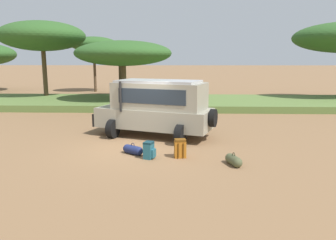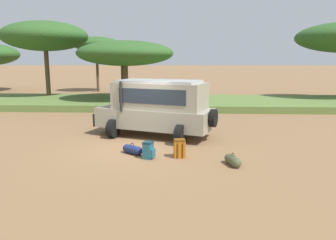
{
  "view_description": "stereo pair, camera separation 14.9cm",
  "coord_description": "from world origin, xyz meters",
  "px_view_note": "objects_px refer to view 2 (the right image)",
  "views": [
    {
      "loc": [
        1.66,
        -11.84,
        3.33
      ],
      "look_at": [
        1.24,
        0.58,
        1.0
      ],
      "focal_mm": 35.0,
      "sensor_mm": 36.0,
      "label": 1
    },
    {
      "loc": [
        1.81,
        -11.83,
        3.33
      ],
      "look_at": [
        1.24,
        0.58,
        1.0
      ],
      "focal_mm": 35.0,
      "sensor_mm": 36.0,
      "label": 2
    }
  ],
  "objects_px": {
    "backpack_beside_front_wheel": "(148,150)",
    "acacia_tree_left_mid": "(45,36)",
    "acacia_tree_right_mid": "(123,49)",
    "acacia_tree_centre_back": "(96,45)",
    "acacia_tree_far_right": "(125,53)",
    "duffel_bag_low_black_case": "(233,160)",
    "safari_vehicle": "(157,107)",
    "backpack_cluster_center": "(180,149)",
    "duffel_bag_soft_canvas": "(133,150)"
  },
  "relations": [
    {
      "from": "backpack_beside_front_wheel",
      "to": "backpack_cluster_center",
      "type": "xyz_separation_m",
      "value": [
        1.05,
        0.15,
        0.03
      ]
    },
    {
      "from": "duffel_bag_soft_canvas",
      "to": "backpack_cluster_center",
      "type": "bearing_deg",
      "value": -11.54
    },
    {
      "from": "duffel_bag_low_black_case",
      "to": "safari_vehicle",
      "type": "bearing_deg",
      "value": 125.05
    },
    {
      "from": "acacia_tree_right_mid",
      "to": "backpack_cluster_center",
      "type": "bearing_deg",
      "value": -73.8
    },
    {
      "from": "duffel_bag_low_black_case",
      "to": "acacia_tree_centre_back",
      "type": "distance_m",
      "value": 25.88
    },
    {
      "from": "backpack_beside_front_wheel",
      "to": "acacia_tree_centre_back",
      "type": "distance_m",
      "value": 24.31
    },
    {
      "from": "duffel_bag_soft_canvas",
      "to": "acacia_tree_far_right",
      "type": "height_order",
      "value": "acacia_tree_far_right"
    },
    {
      "from": "acacia_tree_left_mid",
      "to": "acacia_tree_right_mid",
      "type": "bearing_deg",
      "value": 23.12
    },
    {
      "from": "safari_vehicle",
      "to": "backpack_cluster_center",
      "type": "relative_size",
      "value": 8.43
    },
    {
      "from": "backpack_beside_front_wheel",
      "to": "acacia_tree_right_mid",
      "type": "relative_size",
      "value": 0.12
    },
    {
      "from": "backpack_beside_front_wheel",
      "to": "acacia_tree_far_right",
      "type": "bearing_deg",
      "value": 103.12
    },
    {
      "from": "duffel_bag_soft_canvas",
      "to": "duffel_bag_low_black_case",
      "type": "bearing_deg",
      "value": -18.28
    },
    {
      "from": "backpack_cluster_center",
      "to": "duffel_bag_low_black_case",
      "type": "xyz_separation_m",
      "value": [
        1.7,
        -0.77,
        -0.15
      ]
    },
    {
      "from": "backpack_beside_front_wheel",
      "to": "acacia_tree_right_mid",
      "type": "xyz_separation_m",
      "value": [
        -3.99,
        17.49,
        3.84
      ]
    },
    {
      "from": "duffel_bag_low_black_case",
      "to": "acacia_tree_centre_back",
      "type": "relative_size",
      "value": 0.15
    },
    {
      "from": "acacia_tree_centre_back",
      "to": "backpack_cluster_center",
      "type": "bearing_deg",
      "value": -68.99
    },
    {
      "from": "backpack_beside_front_wheel",
      "to": "acacia_tree_centre_back",
      "type": "bearing_deg",
      "value": 108.53
    },
    {
      "from": "acacia_tree_left_mid",
      "to": "acacia_tree_far_right",
      "type": "relative_size",
      "value": 0.97
    },
    {
      "from": "safari_vehicle",
      "to": "acacia_tree_right_mid",
      "type": "distance_m",
      "value": 15.08
    },
    {
      "from": "acacia_tree_right_mid",
      "to": "acacia_tree_centre_back",
      "type": "bearing_deg",
      "value": 124.91
    },
    {
      "from": "backpack_beside_front_wheel",
      "to": "acacia_tree_left_mid",
      "type": "distance_m",
      "value": 18.52
    },
    {
      "from": "acacia_tree_centre_back",
      "to": "acacia_tree_right_mid",
      "type": "bearing_deg",
      "value": -55.09
    },
    {
      "from": "acacia_tree_right_mid",
      "to": "safari_vehicle",
      "type": "bearing_deg",
      "value": -74.21
    },
    {
      "from": "backpack_cluster_center",
      "to": "acacia_tree_far_right",
      "type": "distance_m",
      "value": 13.5
    },
    {
      "from": "backpack_cluster_center",
      "to": "duffel_bag_soft_canvas",
      "type": "distance_m",
      "value": 1.71
    },
    {
      "from": "acacia_tree_left_mid",
      "to": "acacia_tree_right_mid",
      "type": "height_order",
      "value": "acacia_tree_left_mid"
    },
    {
      "from": "backpack_cluster_center",
      "to": "acacia_tree_far_right",
      "type": "bearing_deg",
      "value": 107.77
    },
    {
      "from": "backpack_beside_front_wheel",
      "to": "acacia_tree_right_mid",
      "type": "bearing_deg",
      "value": 102.84
    },
    {
      "from": "acacia_tree_left_mid",
      "to": "acacia_tree_centre_back",
      "type": "bearing_deg",
      "value": 74.95
    },
    {
      "from": "backpack_beside_front_wheel",
      "to": "duffel_bag_low_black_case",
      "type": "height_order",
      "value": "backpack_beside_front_wheel"
    },
    {
      "from": "duffel_bag_soft_canvas",
      "to": "acacia_tree_right_mid",
      "type": "relative_size",
      "value": 0.16
    },
    {
      "from": "acacia_tree_far_right",
      "to": "duffel_bag_soft_canvas",
      "type": "bearing_deg",
      "value": -79.17
    },
    {
      "from": "safari_vehicle",
      "to": "duffel_bag_soft_canvas",
      "type": "relative_size",
      "value": 7.16
    },
    {
      "from": "duffel_bag_soft_canvas",
      "to": "acacia_tree_far_right",
      "type": "xyz_separation_m",
      "value": [
        -2.32,
        12.1,
        3.54
      ]
    },
    {
      "from": "duffel_bag_low_black_case",
      "to": "acacia_tree_left_mid",
      "type": "bearing_deg",
      "value": 128.26
    },
    {
      "from": "acacia_tree_centre_back",
      "to": "acacia_tree_right_mid",
      "type": "relative_size",
      "value": 1.16
    },
    {
      "from": "duffel_bag_soft_canvas",
      "to": "acacia_tree_centre_back",
      "type": "bearing_deg",
      "value": 107.46
    },
    {
      "from": "safari_vehicle",
      "to": "backpack_cluster_center",
      "type": "xyz_separation_m",
      "value": [
        1.01,
        -3.09,
        -0.98
      ]
    },
    {
      "from": "acacia_tree_right_mid",
      "to": "acacia_tree_far_right",
      "type": "height_order",
      "value": "acacia_tree_right_mid"
    },
    {
      "from": "acacia_tree_left_mid",
      "to": "acacia_tree_far_right",
      "type": "height_order",
      "value": "acacia_tree_left_mid"
    },
    {
      "from": "backpack_beside_front_wheel",
      "to": "backpack_cluster_center",
      "type": "height_order",
      "value": "backpack_cluster_center"
    },
    {
      "from": "duffel_bag_low_black_case",
      "to": "acacia_tree_far_right",
      "type": "relative_size",
      "value": 0.12
    },
    {
      "from": "safari_vehicle",
      "to": "duffel_bag_low_black_case",
      "type": "relative_size",
      "value": 6.8
    },
    {
      "from": "backpack_beside_front_wheel",
      "to": "backpack_cluster_center",
      "type": "bearing_deg",
      "value": 8.11
    },
    {
      "from": "duffel_bag_soft_canvas",
      "to": "acacia_tree_centre_back",
      "type": "xyz_separation_m",
      "value": [
        -6.97,
        22.17,
        4.57
      ]
    },
    {
      "from": "safari_vehicle",
      "to": "acacia_tree_far_right",
      "type": "relative_size",
      "value": 0.8
    },
    {
      "from": "backpack_cluster_center",
      "to": "acacia_tree_left_mid",
      "type": "relative_size",
      "value": 0.1
    },
    {
      "from": "acacia_tree_far_right",
      "to": "acacia_tree_centre_back",
      "type": "bearing_deg",
      "value": 114.83
    },
    {
      "from": "backpack_beside_front_wheel",
      "to": "acacia_tree_left_mid",
      "type": "xyz_separation_m",
      "value": [
        -9.63,
        15.08,
        4.76
      ]
    },
    {
      "from": "acacia_tree_right_mid",
      "to": "duffel_bag_low_black_case",
      "type": "bearing_deg",
      "value": -69.6
    }
  ]
}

